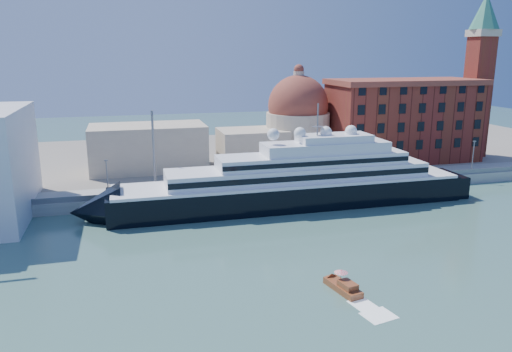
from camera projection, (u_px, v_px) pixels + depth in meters
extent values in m
plane|color=#3A655C|center=(289.00, 248.00, 85.06)|extent=(400.00, 400.00, 0.00)
cube|color=gray|center=(243.00, 190.00, 116.65)|extent=(180.00, 10.00, 2.50)
cube|color=slate|center=(212.00, 157.00, 155.18)|extent=(260.00, 72.00, 2.00)
cube|color=slate|center=(247.00, 187.00, 111.99)|extent=(180.00, 0.10, 1.20)
cube|color=black|center=(290.00, 196.00, 108.12)|extent=(76.64, 11.79, 6.39)
cone|color=black|center=(96.00, 211.00, 98.03)|extent=(9.83, 11.79, 11.79)
cube|color=black|center=(444.00, 186.00, 117.75)|extent=(5.90, 10.81, 5.90)
cube|color=white|center=(290.00, 181.00, 107.29)|extent=(74.68, 11.99, 0.59)
cube|color=white|center=(299.00, 173.00, 107.36)|extent=(56.99, 9.83, 2.95)
cube|color=black|center=(307.00, 178.00, 102.75)|extent=(56.99, 0.15, 1.18)
cube|color=white|center=(312.00, 159.00, 107.44)|extent=(41.27, 8.84, 2.55)
cube|color=white|center=(325.00, 147.00, 107.59)|extent=(27.51, 7.86, 2.36)
cube|color=white|center=(334.00, 138.00, 107.61)|extent=(15.72, 6.88, 1.57)
cylinder|color=slate|center=(318.00, 120.00, 105.64)|extent=(0.29, 0.29, 6.88)
sphere|color=white|center=(273.00, 134.00, 103.84)|extent=(2.55, 2.55, 2.55)
sphere|color=white|center=(300.00, 133.00, 105.31)|extent=(2.55, 2.55, 2.55)
sphere|color=white|center=(326.00, 132.00, 106.79)|extent=(2.55, 2.55, 2.55)
sphere|color=white|center=(351.00, 131.00, 108.26)|extent=(2.55, 2.55, 2.55)
cube|color=brown|center=(343.00, 288.00, 69.75)|extent=(3.48, 6.88, 1.10)
cube|color=brown|center=(348.00, 285.00, 68.58)|extent=(2.27, 3.04, 0.88)
cylinder|color=slate|center=(341.00, 278.00, 69.90)|extent=(0.07, 0.07, 1.75)
cone|color=red|center=(341.00, 271.00, 69.66)|extent=(1.97, 1.97, 0.44)
cube|color=maroon|center=(403.00, 122.00, 143.74)|extent=(42.00, 18.00, 22.00)
cube|color=brown|center=(406.00, 82.00, 140.99)|extent=(43.00, 19.00, 1.50)
cube|color=maroon|center=(476.00, 98.00, 148.19)|extent=(6.00, 6.00, 35.00)
cube|color=beige|center=(483.00, 33.00, 143.76)|extent=(7.00, 7.00, 2.00)
cone|color=#397E64|center=(486.00, 11.00, 142.33)|extent=(8.40, 8.40, 10.00)
cylinder|color=beige|center=(298.00, 137.00, 142.82)|extent=(18.00, 18.00, 14.00)
sphere|color=brown|center=(298.00, 106.00, 140.66)|extent=(17.00, 17.00, 17.00)
cylinder|color=beige|center=(299.00, 77.00, 138.75)|extent=(3.00, 3.00, 3.00)
cube|color=beige|center=(252.00, 147.00, 137.92)|extent=(18.00, 14.00, 10.00)
cube|color=beige|center=(148.00, 147.00, 132.55)|extent=(30.00, 16.00, 12.00)
cylinder|color=slate|center=(107.00, 179.00, 105.08)|extent=(0.24, 0.24, 8.00)
cube|color=slate|center=(106.00, 160.00, 104.09)|extent=(0.80, 0.30, 0.25)
cylinder|color=slate|center=(245.00, 171.00, 112.58)|extent=(0.24, 0.24, 8.00)
cube|color=slate|center=(245.00, 153.00, 111.60)|extent=(0.80, 0.30, 0.25)
cylinder|color=slate|center=(366.00, 164.00, 120.09)|extent=(0.24, 0.24, 8.00)
cube|color=slate|center=(367.00, 147.00, 119.11)|extent=(0.80, 0.30, 0.25)
cylinder|color=slate|center=(473.00, 157.00, 127.60)|extent=(0.24, 0.24, 8.00)
cube|color=slate|center=(475.00, 141.00, 126.62)|extent=(0.80, 0.30, 0.25)
cylinder|color=slate|center=(154.00, 152.00, 108.26)|extent=(0.50, 0.50, 18.00)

